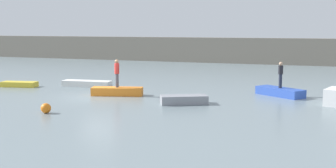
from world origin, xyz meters
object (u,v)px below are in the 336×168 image
at_px(rowboat_grey, 184,100).
at_px(person_red_shirt, 117,72).
at_px(rowboat_yellow, 19,84).
at_px(rowboat_white, 87,83).
at_px(rowboat_blue, 280,92).
at_px(person_dark_shirt, 281,73).
at_px(mooring_buoy, 46,108).
at_px(rowboat_orange, 117,91).

distance_m(rowboat_grey, person_red_shirt, 5.62).
height_order(rowboat_yellow, rowboat_white, rowboat_white).
bearing_deg(rowboat_blue, person_dark_shirt, -119.31).
distance_m(rowboat_blue, mooring_buoy, 15.15).
xyz_separation_m(rowboat_white, rowboat_orange, (4.25, -3.21, 0.05)).
bearing_deg(rowboat_orange, person_dark_shirt, 3.08).
xyz_separation_m(rowboat_yellow, rowboat_white, (4.76, 2.00, 0.03)).
height_order(rowboat_grey, person_dark_shirt, person_dark_shirt).
height_order(rowboat_blue, person_red_shirt, person_red_shirt).
bearing_deg(rowboat_yellow, mooring_buoy, -55.33).
relative_size(rowboat_grey, mooring_buoy, 5.08).
bearing_deg(person_dark_shirt, rowboat_yellow, -172.93).
height_order(rowboat_blue, person_dark_shirt, person_dark_shirt).
bearing_deg(rowboat_white, rowboat_blue, -4.35).
distance_m(rowboat_orange, person_red_shirt, 1.33).
bearing_deg(person_red_shirt, rowboat_grey, -16.47).
distance_m(rowboat_yellow, person_red_shirt, 9.20).
relative_size(rowboat_grey, person_red_shirt, 1.47).
bearing_deg(rowboat_grey, rowboat_yellow, 141.30).
xyz_separation_m(person_red_shirt, mooring_buoy, (-0.77, -6.79, -1.34)).
bearing_deg(rowboat_white, rowboat_yellow, -163.14).
xyz_separation_m(rowboat_grey, person_red_shirt, (-5.23, 1.55, 1.35)).
relative_size(rowboat_yellow, rowboat_blue, 0.81).
height_order(rowboat_white, mooring_buoy, mooring_buoy).
bearing_deg(person_red_shirt, rowboat_yellow, 172.36).
bearing_deg(rowboat_yellow, rowboat_orange, -18.83).
bearing_deg(person_dark_shirt, rowboat_blue, 26.57).
height_order(rowboat_orange, person_dark_shirt, person_dark_shirt).
height_order(rowboat_grey, rowboat_blue, rowboat_blue).
bearing_deg(person_dark_shirt, rowboat_orange, -160.67).
height_order(rowboat_yellow, rowboat_blue, rowboat_blue).
bearing_deg(mooring_buoy, rowboat_grey, 41.18).
distance_m(rowboat_orange, mooring_buoy, 6.83).
bearing_deg(rowboat_white, rowboat_orange, -42.93).
bearing_deg(mooring_buoy, rowboat_blue, 43.31).
xyz_separation_m(rowboat_blue, person_red_shirt, (-10.25, -3.60, 1.34)).
height_order(rowboat_orange, mooring_buoy, rowboat_orange).
relative_size(rowboat_yellow, person_dark_shirt, 1.55).
xyz_separation_m(rowboat_blue, mooring_buoy, (-11.02, -10.39, 0.00)).
distance_m(rowboat_white, rowboat_blue, 14.51).
height_order(rowboat_grey, person_red_shirt, person_red_shirt).
distance_m(rowboat_grey, rowboat_blue, 7.19).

